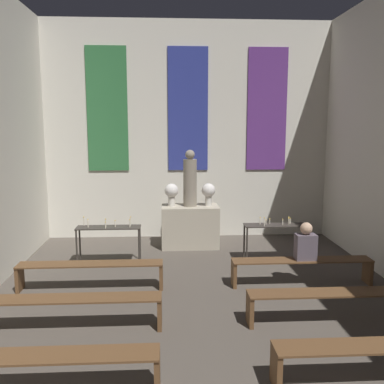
{
  "coord_description": "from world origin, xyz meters",
  "views": [
    {
      "loc": [
        -0.51,
        -0.87,
        2.84
      ],
      "look_at": [
        0.0,
        8.07,
        1.42
      ],
      "focal_mm": 40.0,
      "sensor_mm": 36.0,
      "label": 1
    }
  ],
  "objects": [
    {
      "name": "pew_back_right",
      "position": [
        1.86,
        6.33,
        0.35
      ],
      "size": [
        2.5,
        0.36,
        0.47
      ],
      "color": "brown",
      "rests_on": "ground_plane"
    },
    {
      "name": "pew_third_left",
      "position": [
        -1.86,
        4.84,
        0.35
      ],
      "size": [
        2.5,
        0.36,
        0.47
      ],
      "color": "brown",
      "rests_on": "ground_plane"
    },
    {
      "name": "pew_back_left",
      "position": [
        -1.86,
        6.33,
        0.35
      ],
      "size": [
        2.5,
        0.36,
        0.47
      ],
      "color": "brown",
      "rests_on": "ground_plane"
    },
    {
      "name": "flower_vase_right",
      "position": [
        0.43,
        8.87,
        1.3
      ],
      "size": [
        0.32,
        0.32,
        0.53
      ],
      "color": "beige",
      "rests_on": "altar"
    },
    {
      "name": "flower_vase_left",
      "position": [
        -0.43,
        8.87,
        1.3
      ],
      "size": [
        0.32,
        0.32,
        0.53
      ],
      "color": "beige",
      "rests_on": "altar"
    },
    {
      "name": "pew_third_right",
      "position": [
        1.86,
        4.84,
        0.35
      ],
      "size": [
        2.5,
        0.36,
        0.47
      ],
      "color": "brown",
      "rests_on": "ground_plane"
    },
    {
      "name": "candle_rack_right",
      "position": [
        1.74,
        7.75,
        0.66
      ],
      "size": [
        1.31,
        0.38,
        0.95
      ],
      "color": "#332D28",
      "rests_on": "ground_plane"
    },
    {
      "name": "pew_second_left",
      "position": [
        -1.86,
        3.35,
        0.35
      ],
      "size": [
        2.5,
        0.36,
        0.47
      ],
      "color": "brown",
      "rests_on": "ground_plane"
    },
    {
      "name": "statue",
      "position": [
        0.0,
        8.87,
        1.57
      ],
      "size": [
        0.31,
        0.31,
        1.3
      ],
      "color": "gray",
      "rests_on": "altar"
    },
    {
      "name": "altar",
      "position": [
        0.0,
        8.87,
        0.48
      ],
      "size": [
        1.32,
        0.73,
        0.97
      ],
      "color": "#ADA38E",
      "rests_on": "ground_plane"
    },
    {
      "name": "wall_back",
      "position": [
        0.0,
        9.89,
        2.7
      ],
      "size": [
        7.28,
        0.16,
        5.35
      ],
      "color": "silver",
      "rests_on": "ground_plane"
    },
    {
      "name": "person_seated",
      "position": [
        1.92,
        6.33,
        0.76
      ],
      "size": [
        0.36,
        0.24,
        0.67
      ],
      "color": "#564C56",
      "rests_on": "pew_back_right"
    },
    {
      "name": "candle_rack_left",
      "position": [
        -1.74,
        7.75,
        0.66
      ],
      "size": [
        1.31,
        0.38,
        0.96
      ],
      "color": "#332D28",
      "rests_on": "ground_plane"
    }
  ]
}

